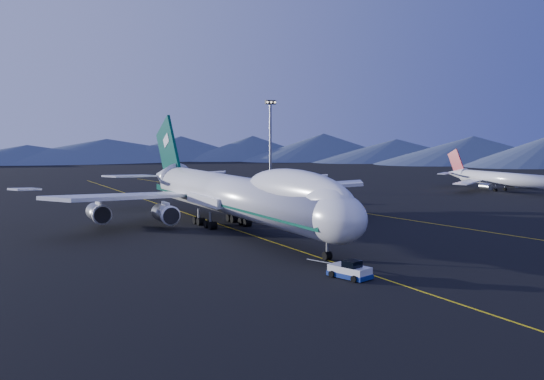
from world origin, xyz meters
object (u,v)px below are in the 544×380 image
pushback_tug (350,272)px  service_van (324,200)px  floodlight_mast (270,145)px  boeing_747 (235,195)px  second_jet (502,179)px

pushback_tug → service_van: size_ratio=0.95×
service_van → floodlight_mast: floodlight_mast is taller
boeing_747 → floodlight_mast: 62.49m
boeing_747 → second_jet: boeing_747 is taller
second_jet → service_van: 56.02m
floodlight_mast → pushback_tug: bearing=-113.7°
boeing_747 → second_jet: (88.94, 21.70, -2.52)m
boeing_747 → second_jet: bearing=13.7°
boeing_747 → pushback_tug: size_ratio=13.81×
pushback_tug → second_jet: (91.94, 57.03, 2.64)m
boeing_747 → second_jet: size_ratio=1.89×
boeing_747 → floodlight_mast: bearing=55.7°
second_jet → floodlight_mast: bearing=161.2°
second_jet → service_van: (-55.95, 1.37, -2.53)m
service_van → floodlight_mast: (2.01, 28.30, 11.40)m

